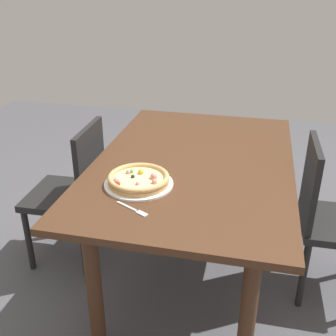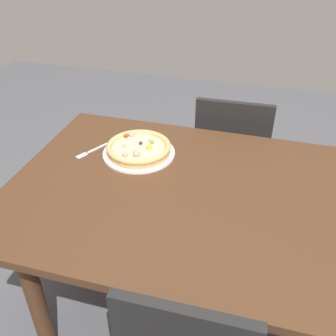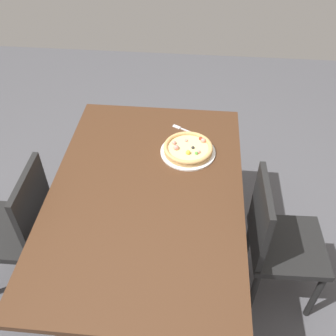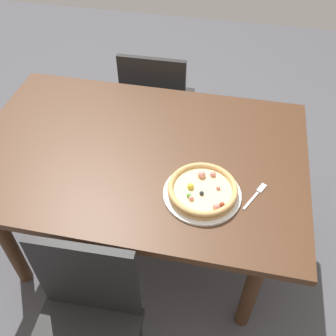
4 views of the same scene
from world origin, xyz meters
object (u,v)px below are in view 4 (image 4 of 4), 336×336
Objects in this scene: dining_table at (139,166)px; fork at (256,194)px; chair_far at (157,105)px; pizza at (203,190)px; plate at (202,194)px; chair_near at (84,331)px.

fork is (0.53, -0.15, 0.10)m from dining_table.
fork is (0.60, -0.86, 0.28)m from chair_far.
dining_table is 5.36× the size of pizza.
chair_far reaches higher than pizza.
chair_far is at bearing 113.53° from plate.
chair_far is at bearing -90.18° from chair_near.
pizza is at bearing -67.22° from chair_far.
chair_far is 5.63× the size of fork.
fork is (0.21, 0.04, -0.03)m from pizza.
dining_table is at bearing 101.44° from fork.
chair_far is (-0.08, 0.71, -0.18)m from dining_table.
plate is 1.12× the size of pizza.
plate is at bearing 167.73° from pizza.
chair_far is 1.09m from fork.
chair_far is 2.79× the size of plate.
plate is 0.03m from pizza.
chair_far is (-0.04, 1.41, 0.00)m from chair_near.
dining_table is 1.72× the size of chair_far.
chair_near is at bearing -124.67° from pizza.
pizza is (0.39, -0.90, 0.31)m from chair_far.
chair_near is at bearing -92.85° from dining_table.
plate is (0.39, -0.90, 0.28)m from chair_far.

